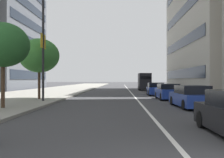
# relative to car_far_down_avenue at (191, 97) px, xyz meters

# --- Properties ---
(sidewalk_right_plaza) EXTENTS (160.00, 10.53, 0.15)m
(sidewalk_right_plaza) POSITION_rel_car_far_down_avenue_xyz_m (17.51, 14.64, -0.59)
(sidewalk_right_plaza) COLOR gray
(sidewalk_right_plaza) RESTS_ON ground
(lane_centre_stripe) EXTENTS (110.00, 0.16, 0.01)m
(lane_centre_stripe) POSITION_rel_car_far_down_avenue_xyz_m (22.51, 3.02, -0.66)
(lane_centre_stripe) COLOR silver
(lane_centre_stripe) RESTS_ON ground
(car_far_down_avenue) EXTENTS (4.68, 1.99, 1.41)m
(car_far_down_avenue) POSITION_rel_car_far_down_avenue_xyz_m (0.00, 0.00, 0.00)
(car_far_down_avenue) COLOR navy
(car_far_down_avenue) RESTS_ON ground
(car_following_behind) EXTENTS (4.38, 1.87, 1.41)m
(car_following_behind) POSITION_rel_car_far_down_avenue_xyz_m (6.93, 0.21, 0.00)
(car_following_behind) COLOR navy
(car_following_behind) RESTS_ON ground
(car_mid_block_traffic) EXTENTS (4.26, 1.97, 1.44)m
(car_mid_block_traffic) POSITION_rel_car_far_down_avenue_xyz_m (13.64, 0.41, 0.01)
(car_mid_block_traffic) COLOR navy
(car_mid_block_traffic) RESTS_ON ground
(delivery_van_ahead) EXTENTS (5.31, 2.10, 2.85)m
(delivery_van_ahead) POSITION_rel_car_far_down_avenue_xyz_m (27.78, 0.38, 0.85)
(delivery_van_ahead) COLOR black
(delivery_van_ahead) RESTS_ON ground
(street_lamp_with_banners) EXTENTS (1.26, 2.61, 8.67)m
(street_lamp_with_banners) POSITION_rel_car_far_down_avenue_xyz_m (3.12, 10.09, 4.64)
(street_lamp_with_banners) COLOR #232326
(street_lamp_with_banners) RESTS_ON sidewalk_right_plaza
(street_tree_mid_sidewalk) EXTENTS (3.05, 3.05, 4.95)m
(street_tree_mid_sidewalk) POSITION_rel_car_far_down_avenue_xyz_m (-1.81, 11.35, 3.12)
(street_tree_mid_sidewalk) COLOR #473323
(street_tree_mid_sidewalk) RESTS_ON sidewalk_right_plaza
(street_tree_far_plaza) EXTENTS (3.41, 3.41, 5.13)m
(street_tree_far_plaza) POSITION_rel_car_far_down_avenue_xyz_m (5.26, 11.42, 3.15)
(street_tree_far_plaza) COLOR #473323
(street_tree_far_plaza) RESTS_ON sidewalk_right_plaza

